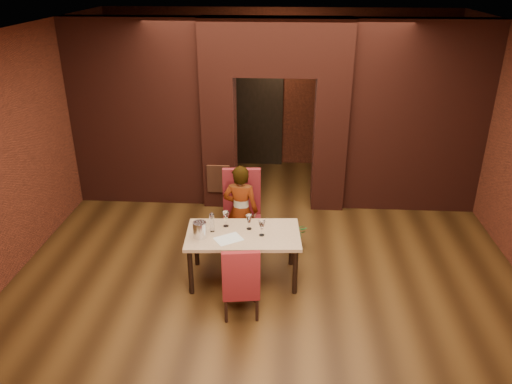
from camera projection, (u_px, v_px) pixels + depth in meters
floor at (268, 261)px, 7.28m from camera, size 8.00×8.00×0.00m
ceiling at (271, 33)px, 5.95m from camera, size 7.00×8.00×0.04m
wall_back at (278, 90)px, 10.25m from camera, size 7.00×0.04×3.20m
wall_left at (15, 152)px, 6.84m from camera, size 0.04×8.00×3.20m
pillar_left at (220, 141)px, 8.68m from camera, size 0.55×0.55×2.30m
pillar_right at (330, 143)px, 8.56m from camera, size 0.55×0.55×2.30m
lintel at (276, 47)px, 7.96m from camera, size 2.45×0.55×0.90m
wing_wall_left at (138, 114)px, 8.58m from camera, size 2.28×0.35×3.20m
wing_wall_right at (417, 119)px, 8.29m from camera, size 2.28×0.35×3.20m
vent_panel at (219, 179)px, 8.66m from camera, size 0.40×0.03×0.50m
rear_door at (258, 116)px, 10.45m from camera, size 0.90×0.08×2.10m
rear_door_frame at (258, 117)px, 10.41m from camera, size 1.02×0.04×2.22m
dining_table at (243, 256)px, 6.74m from camera, size 1.56×0.95×0.70m
chair_far at (242, 214)px, 7.30m from camera, size 0.60×0.60×1.23m
chair_near at (241, 279)px, 6.02m from camera, size 0.50×0.50×0.98m
person_seated at (241, 211)px, 7.20m from camera, size 0.54×0.38×1.41m
wine_glass_a at (226, 219)px, 6.73m from camera, size 0.09×0.09×0.22m
wine_glass_b at (249, 222)px, 6.66m from camera, size 0.09×0.09×0.21m
wine_glass_c at (262, 228)px, 6.50m from camera, size 0.09×0.09×0.21m
tasting_sheet at (229, 239)px, 6.46m from camera, size 0.42×0.39×0.00m
wine_bucket at (200, 230)px, 6.46m from camera, size 0.18×0.18×0.22m
water_bottle at (212, 222)px, 6.60m from camera, size 0.06×0.06×0.27m
potted_plant at (294, 234)px, 7.58m from camera, size 0.40×0.34×0.43m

